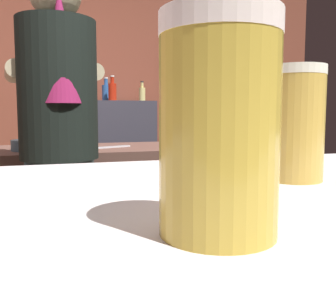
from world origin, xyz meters
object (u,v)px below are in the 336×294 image
bartender (60,138)px  chefs_knife (111,147)px  pint_glass_far (219,126)px  bottle_vinegar (106,92)px  knife_block (223,127)px  bottle_olive_oil (142,94)px  pint_glass_near (293,123)px  bottle_soy (112,91)px  mixing_bowl (31,145)px

bartender → chefs_knife: (0.28, 0.41, -0.09)m
pint_glass_far → bottle_vinegar: bearing=84.5°
knife_block → chefs_knife: knife_block is taller
bottle_olive_oil → bottle_vinegar: bearing=-177.2°
pint_glass_near → pint_glass_far: pint_glass_far is taller
pint_glass_near → bottle_vinegar: (0.13, 3.00, 0.20)m
bartender → pint_glass_far: (0.11, -1.45, 0.10)m
chefs_knife → pint_glass_near: 1.70m
bartender → bottle_vinegar: (0.41, 1.71, 0.30)m
bartender → bottle_olive_oil: bearing=-31.7°
pint_glass_near → bottle_soy: bottle_soy is taller
pint_glass_far → bottle_soy: bottle_soy is taller
chefs_knife → knife_block: bearing=-18.9°
pint_glass_near → bottle_soy: 2.88m
bottle_vinegar → bottle_soy: bearing=-72.7°
bottle_soy → bottle_olive_oil: 0.33m
bottle_olive_oil → mixing_bowl: bearing=-123.7°
mixing_bowl → pint_glass_far: (0.26, -1.83, 0.16)m
bottle_olive_oil → chefs_knife: bearing=-109.7°
pint_glass_far → bottle_olive_oil: 3.25m
bartender → chefs_knife: bearing=-42.7°
pint_glass_far → bottle_vinegar: bottle_vinegar is taller
bartender → pint_glass_near: bearing=-175.7°
pint_glass_near → bottle_vinegar: size_ratio=0.65×
pint_glass_near → bottle_soy: bearing=86.6°
bottle_vinegar → bottle_soy: 0.13m
bottle_soy → bartender: bearing=-105.9°
bartender → bottle_olive_oil: bartender is taller
knife_block → bottle_soy: size_ratio=1.30×
mixing_bowl → bottle_vinegar: bearing=67.2°
knife_block → chefs_knife: bearing=-176.9°
chefs_knife → bottle_soy: bearing=59.6°
pint_glass_near → pint_glass_far: 0.24m
pint_glass_far → bottle_soy: size_ratio=0.67×
knife_block → bottle_olive_oil: 1.34m
knife_block → mixing_bowl: knife_block is taller
chefs_knife → bottle_olive_oil: bearing=48.3°
bottle_vinegar → bottle_olive_oil: bearing=2.8°
bottle_soy → bottle_vinegar: bearing=107.3°
bartender → chefs_knife: size_ratio=7.21×
bartender → bottle_soy: bearing=-24.1°
pint_glass_far → knife_block: bearing=64.9°
bottle_vinegar → mixing_bowl: bearing=-112.8°
pint_glass_near → bottle_soy: size_ratio=0.63×
pint_glass_far → bottle_olive_oil: bottle_olive_oil is taller
knife_block → bottle_vinegar: bearing=114.8°
bartender → knife_block: bearing=-74.2°
bartender → chefs_knife: bartender is taller
chefs_knife → bottle_vinegar: size_ratio=1.11×
knife_block → bottle_vinegar: (-0.59, 1.27, 0.28)m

